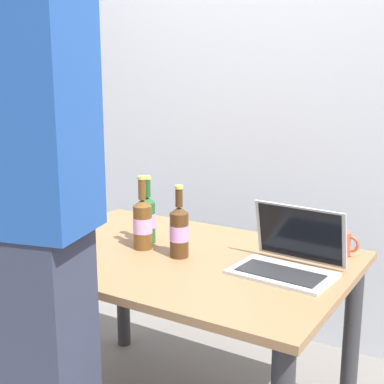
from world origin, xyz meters
TOP-DOWN VIEW (x-y plane):
  - desk at (0.00, 0.00)m, footprint 1.27×0.85m
  - laptop at (0.42, 0.06)m, footprint 0.36×0.28m
  - beer_bottle_dark at (-0.19, 0.06)m, footprint 0.07×0.07m
  - beer_bottle_amber at (0.01, -0.02)m, footprint 0.07×0.07m
  - beer_bottle_green at (-0.16, -0.01)m, footprint 0.08×0.08m
  - person_figure at (-0.07, -0.68)m, footprint 0.47×0.36m
  - coffee_mug at (0.52, 0.31)m, footprint 0.11×0.08m
  - back_wall at (0.00, 0.95)m, footprint 6.00×0.10m

SIDE VIEW (x-z plane):
  - desk at x=0.00m, z-range 0.24..0.94m
  - coffee_mug at x=0.52m, z-range 0.70..0.79m
  - laptop at x=0.42m, z-range 0.64..0.86m
  - beer_bottle_amber at x=0.01m, z-range 0.67..0.94m
  - beer_bottle_dark at x=-0.19m, z-range 0.67..0.94m
  - beer_bottle_green at x=-0.16m, z-range 0.66..0.95m
  - person_figure at x=-0.07m, z-range 0.02..1.91m
  - back_wall at x=0.00m, z-range 0.00..2.60m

